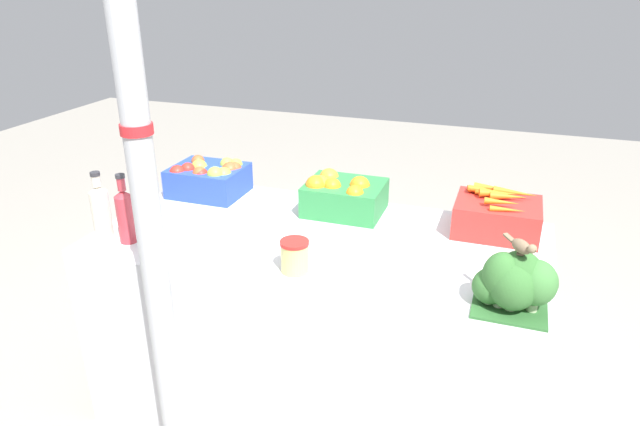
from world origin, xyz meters
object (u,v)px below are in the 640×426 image
object	(u,v)px
juice_bottle_cloudy	(101,210)
pickle_jar	(295,256)
carrot_crate	(497,215)
juice_bottle_ruby	(126,214)
sparrow_bird	(522,247)
broccoli_pile	(514,282)
support_pole	(141,160)
apple_crate	(209,178)
orange_crate	(342,195)

from	to	relation	value
juice_bottle_cloudy	pickle_jar	xyz separation A→B (m)	(0.79, -0.01, -0.05)
pickle_jar	carrot_crate	bearing A→B (deg)	41.32
juice_bottle_ruby	sparrow_bird	distance (m)	1.39
carrot_crate	juice_bottle_cloudy	bearing A→B (deg)	-159.00
broccoli_pile	juice_bottle_ruby	xyz separation A→B (m)	(-1.38, 0.01, 0.02)
carrot_crate	broccoli_pile	world-z (taller)	broccoli_pile
broccoli_pile	support_pole	bearing A→B (deg)	-163.66
apple_crate	carrot_crate	size ratio (longest dim) A/B	1.00
broccoli_pile	sparrow_bird	distance (m)	0.12
support_pole	carrot_crate	world-z (taller)	support_pole
orange_crate	juice_bottle_cloudy	xyz separation A→B (m)	(-0.79, -0.53, 0.03)
carrot_crate	broccoli_pile	distance (m)	0.56
apple_crate	broccoli_pile	bearing A→B (deg)	-22.40
apple_crate	juice_bottle_ruby	size ratio (longest dim) A/B	1.18
carrot_crate	sparrow_bird	xyz separation A→B (m)	(0.09, -0.57, 0.15)
apple_crate	juice_bottle_cloudy	distance (m)	0.56
orange_crate	broccoli_pile	distance (m)	0.89
carrot_crate	pickle_jar	xyz separation A→B (m)	(-0.63, -0.55, -0.01)
support_pole	sparrow_bird	size ratio (longest dim) A/B	23.10
carrot_crate	pickle_jar	size ratio (longest dim) A/B	2.79
broccoli_pile	juice_bottle_cloudy	world-z (taller)	juice_bottle_cloudy
orange_crate	carrot_crate	size ratio (longest dim) A/B	1.00
broccoli_pile	juice_bottle_cloudy	size ratio (longest dim) A/B	0.92
carrot_crate	sparrow_bird	bearing A→B (deg)	-81.45
support_pole	broccoli_pile	world-z (taller)	support_pole
carrot_crate	broccoli_pile	xyz separation A→B (m)	(0.08, -0.56, 0.02)
apple_crate	sparrow_bird	bearing A→B (deg)	-22.61
sparrow_bird	broccoli_pile	bearing A→B (deg)	178.80
support_pole	juice_bottle_ruby	world-z (taller)	support_pole
juice_bottle_ruby	orange_crate	bearing A→B (deg)	38.03
orange_crate	apple_crate	bearing A→B (deg)	179.73
support_pole	juice_bottle_cloudy	size ratio (longest dim) A/B	9.52
juice_bottle_cloudy	sparrow_bird	size ratio (longest dim) A/B	2.43
juice_bottle_ruby	sparrow_bird	size ratio (longest dim) A/B	2.47
pickle_jar	broccoli_pile	bearing A→B (deg)	-0.53
pickle_jar	sparrow_bird	xyz separation A→B (m)	(0.71, -0.02, 0.16)
sparrow_bird	pickle_jar	bearing A→B (deg)	-132.90
carrot_crate	sparrow_bird	distance (m)	0.59
broccoli_pile	juice_bottle_ruby	bearing A→B (deg)	179.40
apple_crate	orange_crate	world-z (taller)	orange_crate
carrot_crate	juice_bottle_cloudy	xyz separation A→B (m)	(-1.41, -0.54, 0.04)
broccoli_pile	juice_bottle_cloudy	distance (m)	1.49
juice_bottle_cloudy	pickle_jar	size ratio (longest dim) A/B	2.32
juice_bottle_ruby	carrot_crate	bearing A→B (deg)	22.60
orange_crate	sparrow_bird	world-z (taller)	sparrow_bird
support_pole	apple_crate	size ratio (longest dim) A/B	7.92
carrot_crate	juice_bottle_ruby	xyz separation A→B (m)	(-1.30, -0.54, 0.04)
apple_crate	juice_bottle_cloudy	xyz separation A→B (m)	(-0.16, -0.53, 0.03)
pickle_jar	sparrow_bird	size ratio (longest dim) A/B	1.04
juice_bottle_cloudy	juice_bottle_ruby	bearing A→B (deg)	0.00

